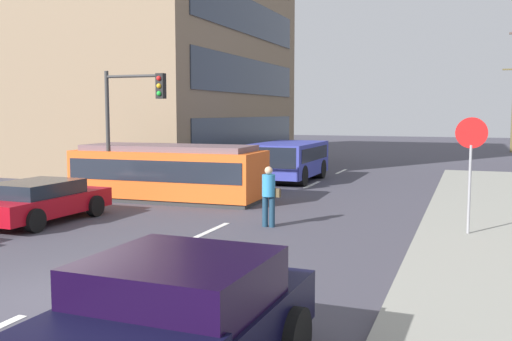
% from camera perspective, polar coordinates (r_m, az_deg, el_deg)
% --- Properties ---
extents(ground_plane, '(120.00, 120.00, 0.00)m').
position_cam_1_polar(ground_plane, '(19.04, 0.48, -3.73)').
color(ground_plane, '#413F4A').
extents(sidewalk_curb_right, '(3.20, 36.00, 0.14)m').
position_cam_1_polar(sidewalk_curb_right, '(14.00, 21.70, -7.31)').
color(sidewalk_curb_right, gray).
rests_on(sidewalk_curb_right, ground).
extents(lane_stripe_1, '(0.16, 2.40, 0.01)m').
position_cam_1_polar(lane_stripe_1, '(12.00, -12.85, -9.52)').
color(lane_stripe_1, silver).
rests_on(lane_stripe_1, ground).
extents(lane_stripe_2, '(0.16, 2.40, 0.01)m').
position_cam_1_polar(lane_stripe_2, '(15.41, -4.63, -6.00)').
color(lane_stripe_2, silver).
rests_on(lane_stripe_2, ground).
extents(lane_stripe_3, '(0.16, 2.40, 0.01)m').
position_cam_1_polar(lane_stripe_3, '(25.27, 5.58, -1.39)').
color(lane_stripe_3, silver).
rests_on(lane_stripe_3, ground).
extents(lane_stripe_4, '(0.16, 2.40, 0.01)m').
position_cam_1_polar(lane_stripe_4, '(31.08, 8.42, -0.09)').
color(lane_stripe_4, silver).
rests_on(lane_stripe_4, ground).
extents(corner_building, '(15.70, 17.17, 16.00)m').
position_cam_1_polar(corner_building, '(36.20, -12.55, 13.34)').
color(corner_building, '#826C53').
rests_on(corner_building, ground).
extents(streetcar_tram, '(6.88, 2.71, 1.98)m').
position_cam_1_polar(streetcar_tram, '(20.98, -8.59, -0.10)').
color(streetcar_tram, '#E0571D').
rests_on(streetcar_tram, ground).
extents(city_bus, '(2.58, 5.06, 1.76)m').
position_cam_1_polar(city_bus, '(26.44, 3.20, 1.12)').
color(city_bus, '#323999').
rests_on(city_bus, ground).
extents(pedestrian_crossing, '(0.51, 0.36, 1.67)m').
position_cam_1_polar(pedestrian_crossing, '(15.82, 1.28, -2.22)').
color(pedestrian_crossing, '#19354B').
rests_on(pedestrian_crossing, ground).
extents(pickup_truck_parked, '(2.38, 5.05, 1.55)m').
position_cam_1_polar(pickup_truck_parked, '(6.30, -9.89, -16.12)').
color(pickup_truck_parked, black).
rests_on(pickup_truck_parked, ground).
extents(parked_sedan_mid, '(2.16, 4.25, 1.19)m').
position_cam_1_polar(parked_sedan_mid, '(17.69, -20.57, -2.78)').
color(parked_sedan_mid, '#AC0C19').
rests_on(parked_sedan_mid, ground).
extents(parked_sedan_far, '(2.10, 4.40, 1.19)m').
position_cam_1_polar(parked_sedan_far, '(25.16, -7.03, -0.02)').
color(parked_sedan_far, '#3A5730').
rests_on(parked_sedan_far, ground).
extents(stop_sign, '(0.76, 0.07, 2.88)m').
position_cam_1_polar(stop_sign, '(15.12, 20.44, 1.81)').
color(stop_sign, gray).
rests_on(stop_sign, sidewalk_curb_right).
extents(traffic_light_mast, '(2.35, 0.33, 4.56)m').
position_cam_1_polar(traffic_light_mast, '(20.33, -12.27, 5.78)').
color(traffic_light_mast, '#333333').
rests_on(traffic_light_mast, ground).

